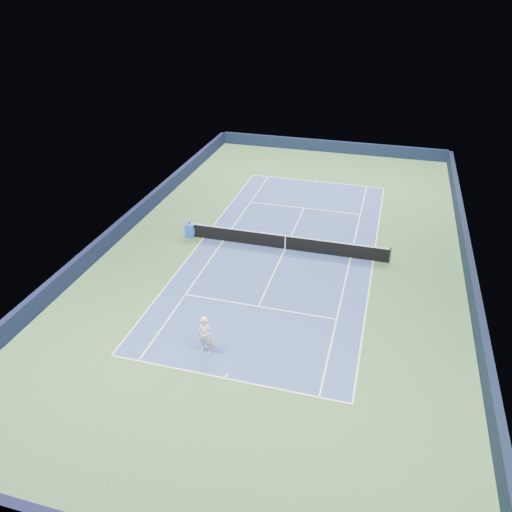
# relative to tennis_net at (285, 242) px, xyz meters

# --- Properties ---
(ground) EXTENTS (40.00, 40.00, 0.00)m
(ground) POSITION_rel_tennis_net_xyz_m (0.00, 0.00, -0.50)
(ground) COLOR #365B32
(ground) RESTS_ON ground
(wall_far) EXTENTS (22.00, 0.35, 1.10)m
(wall_far) POSITION_rel_tennis_net_xyz_m (0.00, 19.82, 0.05)
(wall_far) COLOR black
(wall_far) RESTS_ON ground
(wall_right) EXTENTS (0.35, 40.00, 1.10)m
(wall_right) POSITION_rel_tennis_net_xyz_m (10.82, 0.00, 0.05)
(wall_right) COLOR black
(wall_right) RESTS_ON ground
(wall_left) EXTENTS (0.35, 40.00, 1.10)m
(wall_left) POSITION_rel_tennis_net_xyz_m (-10.82, 0.00, 0.05)
(wall_left) COLOR black
(wall_left) RESTS_ON ground
(court_surface) EXTENTS (10.97, 23.77, 0.01)m
(court_surface) POSITION_rel_tennis_net_xyz_m (0.00, 0.00, -0.50)
(court_surface) COLOR navy
(court_surface) RESTS_ON ground
(baseline_far) EXTENTS (10.97, 0.08, 0.00)m
(baseline_far) POSITION_rel_tennis_net_xyz_m (0.00, 11.88, -0.50)
(baseline_far) COLOR white
(baseline_far) RESTS_ON ground
(baseline_near) EXTENTS (10.97, 0.08, 0.00)m
(baseline_near) POSITION_rel_tennis_net_xyz_m (0.00, -11.88, -0.50)
(baseline_near) COLOR white
(baseline_near) RESTS_ON ground
(sideline_doubles_right) EXTENTS (0.08, 23.77, 0.00)m
(sideline_doubles_right) POSITION_rel_tennis_net_xyz_m (5.49, 0.00, -0.50)
(sideline_doubles_right) COLOR white
(sideline_doubles_right) RESTS_ON ground
(sideline_doubles_left) EXTENTS (0.08, 23.77, 0.00)m
(sideline_doubles_left) POSITION_rel_tennis_net_xyz_m (-5.49, 0.00, -0.50)
(sideline_doubles_left) COLOR white
(sideline_doubles_left) RESTS_ON ground
(sideline_singles_right) EXTENTS (0.08, 23.77, 0.00)m
(sideline_singles_right) POSITION_rel_tennis_net_xyz_m (4.12, 0.00, -0.50)
(sideline_singles_right) COLOR white
(sideline_singles_right) RESTS_ON ground
(sideline_singles_left) EXTENTS (0.08, 23.77, 0.00)m
(sideline_singles_left) POSITION_rel_tennis_net_xyz_m (-4.12, 0.00, -0.50)
(sideline_singles_left) COLOR white
(sideline_singles_left) RESTS_ON ground
(service_line_far) EXTENTS (8.23, 0.08, 0.00)m
(service_line_far) POSITION_rel_tennis_net_xyz_m (0.00, 6.40, -0.50)
(service_line_far) COLOR white
(service_line_far) RESTS_ON ground
(service_line_near) EXTENTS (8.23, 0.08, 0.00)m
(service_line_near) POSITION_rel_tennis_net_xyz_m (0.00, -6.40, -0.50)
(service_line_near) COLOR white
(service_line_near) RESTS_ON ground
(center_service_line) EXTENTS (0.08, 12.80, 0.00)m
(center_service_line) POSITION_rel_tennis_net_xyz_m (0.00, 0.00, -0.50)
(center_service_line) COLOR white
(center_service_line) RESTS_ON ground
(center_mark_far) EXTENTS (0.08, 0.30, 0.00)m
(center_mark_far) POSITION_rel_tennis_net_xyz_m (0.00, 11.73, -0.50)
(center_mark_far) COLOR white
(center_mark_far) RESTS_ON ground
(center_mark_near) EXTENTS (0.08, 0.30, 0.00)m
(center_mark_near) POSITION_rel_tennis_net_xyz_m (0.00, -11.73, -0.50)
(center_mark_near) COLOR white
(center_mark_near) RESTS_ON ground
(tennis_net) EXTENTS (12.90, 0.10, 1.07)m
(tennis_net) POSITION_rel_tennis_net_xyz_m (0.00, 0.00, 0.00)
(tennis_net) COLOR black
(tennis_net) RESTS_ON ground
(sponsor_cube) EXTENTS (0.64, 0.59, 0.94)m
(sponsor_cube) POSITION_rel_tennis_net_xyz_m (-6.40, -0.03, -0.03)
(sponsor_cube) COLOR blue
(sponsor_cube) RESTS_ON ground
(tennis_player) EXTENTS (0.85, 1.29, 2.15)m
(tennis_player) POSITION_rel_tennis_net_xyz_m (-1.39, -10.46, 0.45)
(tennis_player) COLOR white
(tennis_player) RESTS_ON ground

